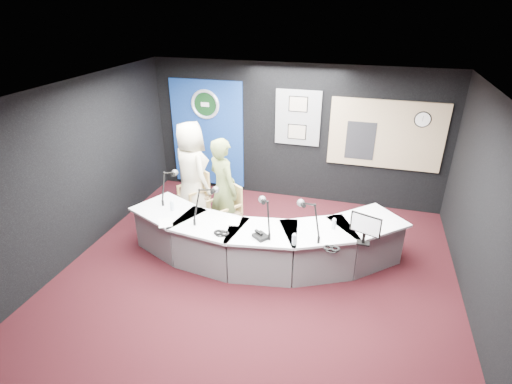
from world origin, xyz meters
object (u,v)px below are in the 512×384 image
(broadcast_desk, at_px, (261,240))
(person_man, at_px, (192,172))
(armchair_left, at_px, (194,196))
(person_woman, at_px, (223,189))
(armchair_right, at_px, (224,213))

(broadcast_desk, bearing_deg, person_man, 147.75)
(broadcast_desk, bearing_deg, armchair_left, 147.75)
(person_woman, bearing_deg, armchair_left, 7.40)
(armchair_left, relative_size, armchair_right, 1.01)
(person_woman, bearing_deg, person_man, 7.40)
(armchair_left, height_order, armchair_right, armchair_left)
(armchair_left, height_order, person_man, person_man)
(person_woman, bearing_deg, armchair_right, -0.00)
(armchair_left, distance_m, person_man, 0.51)
(person_man, bearing_deg, armchair_right, -172.51)
(armchair_left, xyz_separation_m, armchair_right, (0.79, -0.45, -0.01))
(person_man, distance_m, person_woman, 0.91)
(person_man, bearing_deg, broadcast_desk, -175.15)
(broadcast_desk, relative_size, armchair_left, 4.97)
(armchair_right, xyz_separation_m, person_woman, (0.00, 0.00, 0.47))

